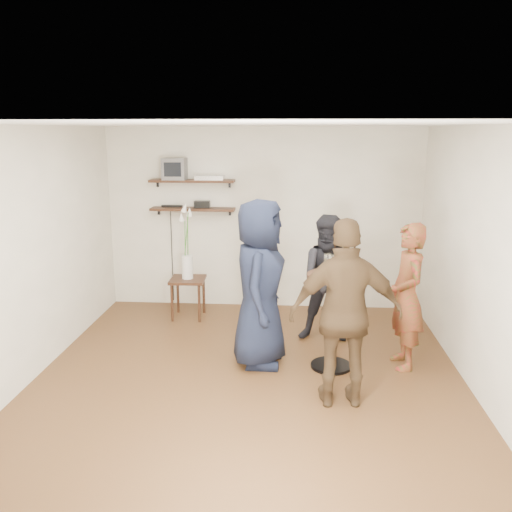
{
  "coord_description": "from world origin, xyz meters",
  "views": [
    {
      "loc": [
        0.46,
        -5.2,
        2.55
      ],
      "look_at": [
        0.05,
        0.4,
        1.24
      ],
      "focal_mm": 38.0,
      "sensor_mm": 36.0,
      "label": 1
    }
  ],
  "objects_px": {
    "crt_monitor": "(175,169)",
    "person_brown": "(346,314)",
    "drinks_table": "(333,308)",
    "person_plaid": "(407,296)",
    "dvd_deck": "(210,178)",
    "radio": "(202,204)",
    "side_table": "(188,285)",
    "person_navy": "(260,284)",
    "person_dark": "(330,279)"
  },
  "relations": [
    {
      "from": "crt_monitor",
      "to": "person_brown",
      "type": "bearing_deg",
      "value": -52.01
    },
    {
      "from": "drinks_table",
      "to": "person_plaid",
      "type": "xyz_separation_m",
      "value": [
        0.79,
        0.1,
        0.12
      ]
    },
    {
      "from": "dvd_deck",
      "to": "radio",
      "type": "bearing_deg",
      "value": 180.0
    },
    {
      "from": "dvd_deck",
      "to": "person_plaid",
      "type": "xyz_separation_m",
      "value": [
        2.42,
        -1.9,
        -1.1
      ]
    },
    {
      "from": "side_table",
      "to": "person_plaid",
      "type": "bearing_deg",
      "value": -27.81
    },
    {
      "from": "dvd_deck",
      "to": "person_plaid",
      "type": "relative_size",
      "value": 0.25
    },
    {
      "from": "person_plaid",
      "to": "crt_monitor",
      "type": "bearing_deg",
      "value": -130.16
    },
    {
      "from": "crt_monitor",
      "to": "side_table",
      "type": "xyz_separation_m",
      "value": [
        0.24,
        -0.48,
        -1.55
      ]
    },
    {
      "from": "crt_monitor",
      "to": "person_brown",
      "type": "xyz_separation_m",
      "value": [
        2.18,
        -2.79,
        -1.12
      ]
    },
    {
      "from": "person_navy",
      "to": "person_brown",
      "type": "relative_size",
      "value": 1.03
    },
    {
      "from": "side_table",
      "to": "person_navy",
      "type": "bearing_deg",
      "value": -53.07
    },
    {
      "from": "crt_monitor",
      "to": "person_brown",
      "type": "relative_size",
      "value": 0.18
    },
    {
      "from": "person_dark",
      "to": "person_brown",
      "type": "xyz_separation_m",
      "value": [
        0.04,
        -1.59,
        0.11
      ]
    },
    {
      "from": "side_table",
      "to": "person_brown",
      "type": "bearing_deg",
      "value": -49.87
    },
    {
      "from": "drinks_table",
      "to": "person_dark",
      "type": "distance_m",
      "value": 0.81
    },
    {
      "from": "drinks_table",
      "to": "person_brown",
      "type": "xyz_separation_m",
      "value": [
        0.06,
        -0.8,
        0.21
      ]
    },
    {
      "from": "side_table",
      "to": "person_plaid",
      "type": "xyz_separation_m",
      "value": [
        2.68,
        -1.41,
        0.33
      ]
    },
    {
      "from": "radio",
      "to": "person_brown",
      "type": "distance_m",
      "value": 3.38
    },
    {
      "from": "side_table",
      "to": "radio",
      "type": "bearing_deg",
      "value": 73.81
    },
    {
      "from": "radio",
      "to": "person_plaid",
      "type": "distance_m",
      "value": 3.25
    },
    {
      "from": "side_table",
      "to": "person_plaid",
      "type": "distance_m",
      "value": 3.04
    },
    {
      "from": "crt_monitor",
      "to": "person_plaid",
      "type": "height_order",
      "value": "crt_monitor"
    },
    {
      "from": "radio",
      "to": "drinks_table",
      "type": "bearing_deg",
      "value": -48.84
    },
    {
      "from": "radio",
      "to": "person_plaid",
      "type": "height_order",
      "value": "person_plaid"
    },
    {
      "from": "radio",
      "to": "drinks_table",
      "type": "distance_m",
      "value": 2.78
    },
    {
      "from": "person_plaid",
      "to": "drinks_table",
      "type": "bearing_deg",
      "value": -90.0
    },
    {
      "from": "dvd_deck",
      "to": "person_brown",
      "type": "distance_m",
      "value": 3.41
    },
    {
      "from": "drinks_table",
      "to": "person_dark",
      "type": "relative_size",
      "value": 0.68
    },
    {
      "from": "drinks_table",
      "to": "person_dark",
      "type": "xyz_separation_m",
      "value": [
        0.02,
        0.8,
        0.1
      ]
    },
    {
      "from": "person_plaid",
      "to": "person_navy",
      "type": "height_order",
      "value": "person_navy"
    },
    {
      "from": "person_dark",
      "to": "person_navy",
      "type": "xyz_separation_m",
      "value": [
        -0.81,
        -0.74,
        0.14
      ]
    },
    {
      "from": "crt_monitor",
      "to": "person_plaid",
      "type": "relative_size",
      "value": 0.2
    },
    {
      "from": "person_brown",
      "to": "person_navy",
      "type": "bearing_deg",
      "value": -49.4
    },
    {
      "from": "dvd_deck",
      "to": "radio",
      "type": "distance_m",
      "value": 0.4
    },
    {
      "from": "side_table",
      "to": "person_dark",
      "type": "relative_size",
      "value": 0.36
    },
    {
      "from": "crt_monitor",
      "to": "radio",
      "type": "height_order",
      "value": "crt_monitor"
    },
    {
      "from": "person_brown",
      "to": "drinks_table",
      "type": "bearing_deg",
      "value": -90.0
    },
    {
      "from": "drinks_table",
      "to": "dvd_deck",
      "type": "bearing_deg",
      "value": 129.16
    },
    {
      "from": "side_table",
      "to": "person_plaid",
      "type": "height_order",
      "value": "person_plaid"
    },
    {
      "from": "crt_monitor",
      "to": "person_navy",
      "type": "height_order",
      "value": "crt_monitor"
    },
    {
      "from": "crt_monitor",
      "to": "side_table",
      "type": "distance_m",
      "value": 1.64
    },
    {
      "from": "crt_monitor",
      "to": "person_plaid",
      "type": "distance_m",
      "value": 3.68
    },
    {
      "from": "radio",
      "to": "dvd_deck",
      "type": "bearing_deg",
      "value": 0.0
    },
    {
      "from": "radio",
      "to": "drinks_table",
      "type": "relative_size",
      "value": 0.21
    },
    {
      "from": "side_table",
      "to": "crt_monitor",
      "type": "bearing_deg",
      "value": 115.95
    },
    {
      "from": "dvd_deck",
      "to": "radio",
      "type": "height_order",
      "value": "dvd_deck"
    },
    {
      "from": "crt_monitor",
      "to": "person_navy",
      "type": "relative_size",
      "value": 0.17
    },
    {
      "from": "drinks_table",
      "to": "person_brown",
      "type": "bearing_deg",
      "value": -85.68
    },
    {
      "from": "person_dark",
      "to": "person_navy",
      "type": "bearing_deg",
      "value": -136.59
    },
    {
      "from": "dvd_deck",
      "to": "person_dark",
      "type": "height_order",
      "value": "dvd_deck"
    }
  ]
}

